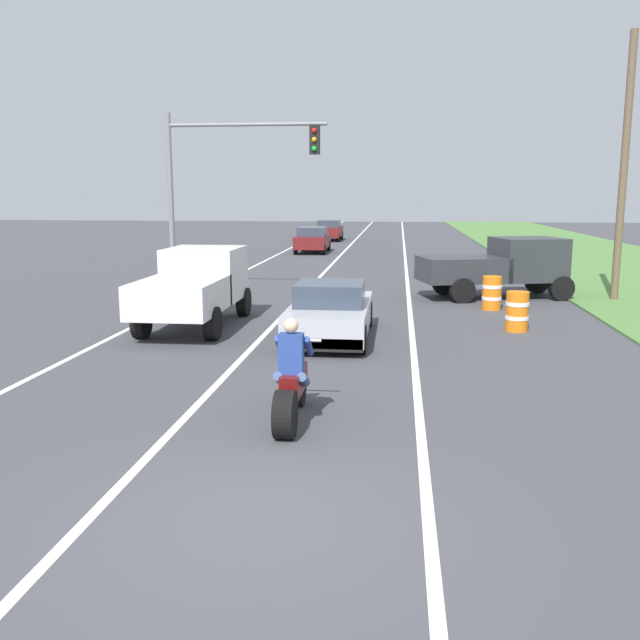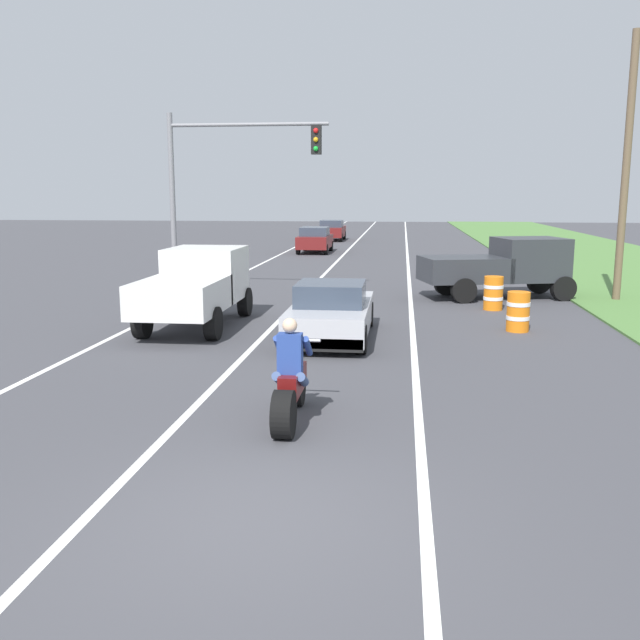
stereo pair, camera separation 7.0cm
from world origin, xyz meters
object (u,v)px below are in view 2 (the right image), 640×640
at_px(construction_barrel_nearest, 518,311).
at_px(motorcycle_with_rider, 290,386).
at_px(distant_car_far_ahead, 315,239).
at_px(traffic_light_mast_near, 221,174).
at_px(sports_car_silver, 331,313).
at_px(pickup_truck_left_lane_white, 196,284).
at_px(construction_barrel_mid, 493,293).
at_px(pickup_truck_right_shoulder_dark_grey, 502,265).
at_px(distant_car_further_ahead, 332,230).

bearing_deg(construction_barrel_nearest, motorcycle_with_rider, -120.38).
bearing_deg(distant_car_far_ahead, traffic_light_mast_near, -92.76).
height_order(sports_car_silver, pickup_truck_left_lane_white, pickup_truck_left_lane_white).
xyz_separation_m(pickup_truck_left_lane_white, construction_barrel_nearest, (8.18, 0.32, -0.60)).
bearing_deg(traffic_light_mast_near, construction_barrel_nearest, -29.56).
distance_m(traffic_light_mast_near, construction_barrel_mid, 9.52).
bearing_deg(distant_car_far_ahead, pickup_truck_left_lane_white, -90.44).
distance_m(motorcycle_with_rider, construction_barrel_nearest, 8.96).
relative_size(pickup_truck_right_shoulder_dark_grey, traffic_light_mast_near, 0.86).
relative_size(construction_barrel_nearest, distant_car_further_ahead, 0.25).
xyz_separation_m(pickup_truck_left_lane_white, distant_car_further_ahead, (0.09, 33.92, -0.33)).
xyz_separation_m(pickup_truck_left_lane_white, pickup_truck_right_shoulder_dark_grey, (8.56, 6.06, 0.00)).
height_order(construction_barrel_mid, distant_car_further_ahead, distant_car_further_ahead).
distance_m(sports_car_silver, distant_car_further_ahead, 35.22).
bearing_deg(distant_car_further_ahead, sports_car_silver, -84.24).
relative_size(pickup_truck_left_lane_white, construction_barrel_nearest, 4.80).
relative_size(motorcycle_with_rider, distant_car_far_ahead, 0.55).
height_order(motorcycle_with_rider, pickup_truck_left_lane_white, pickup_truck_left_lane_white).
bearing_deg(traffic_light_mast_near, sports_car_silver, -56.41).
bearing_deg(construction_barrel_nearest, distant_car_further_ahead, 103.55).
bearing_deg(pickup_truck_left_lane_white, pickup_truck_right_shoulder_dark_grey, 35.31).
height_order(motorcycle_with_rider, distant_car_far_ahead, motorcycle_with_rider).
relative_size(motorcycle_with_rider, pickup_truck_right_shoulder_dark_grey, 0.43).
bearing_deg(distant_car_far_ahead, motorcycle_with_rider, -83.52).
distance_m(pickup_truck_left_lane_white, construction_barrel_nearest, 8.21).
bearing_deg(sports_car_silver, distant_car_far_ahead, 98.07).
relative_size(sports_car_silver, construction_barrel_nearest, 4.30).
bearing_deg(traffic_light_mast_near, pickup_truck_left_lane_white, -82.77).
xyz_separation_m(motorcycle_with_rider, distant_car_far_ahead, (-3.47, 30.56, 0.18)).
bearing_deg(traffic_light_mast_near, distant_car_far_ahead, 87.24).
bearing_deg(pickup_truck_right_shoulder_dark_grey, motorcycle_with_rider, -110.02).
bearing_deg(construction_barrel_mid, motorcycle_with_rider, -111.49).
relative_size(traffic_light_mast_near, construction_barrel_mid, 6.00).
height_order(traffic_light_mast_near, construction_barrel_mid, traffic_light_mast_near).
relative_size(pickup_truck_left_lane_white, pickup_truck_right_shoulder_dark_grey, 0.93).
xyz_separation_m(pickup_truck_right_shoulder_dark_grey, distant_car_further_ahead, (-8.47, 27.86, -0.33)).
relative_size(motorcycle_with_rider, traffic_light_mast_near, 0.37).
height_order(construction_barrel_nearest, construction_barrel_mid, same).
distance_m(construction_barrel_nearest, construction_barrel_mid, 3.28).
bearing_deg(motorcycle_with_rider, pickup_truck_left_lane_white, 116.22).
relative_size(motorcycle_with_rider, distant_car_further_ahead, 0.55).
bearing_deg(pickup_truck_left_lane_white, traffic_light_mast_near, 97.23).
distance_m(motorcycle_with_rider, pickup_truck_left_lane_white, 8.28).
height_order(sports_car_silver, construction_barrel_nearest, sports_car_silver).
bearing_deg(distant_car_far_ahead, pickup_truck_right_shoulder_dark_grey, -63.87).
distance_m(construction_barrel_mid, distant_car_far_ahead, 21.05).
bearing_deg(construction_barrel_mid, distant_car_further_ahead, 104.59).
bearing_deg(traffic_light_mast_near, construction_barrel_mid, -11.43).
relative_size(pickup_truck_right_shoulder_dark_grey, distant_car_far_ahead, 1.29).
distance_m(construction_barrel_mid, distant_car_further_ahead, 31.34).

